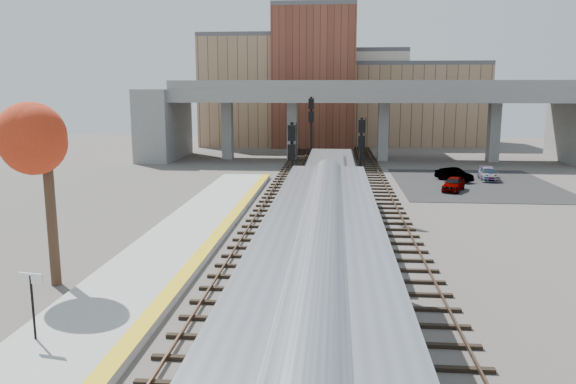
% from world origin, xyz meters
% --- Properties ---
extents(ground, '(160.00, 160.00, 0.00)m').
position_xyz_m(ground, '(0.00, 0.00, 0.00)').
color(ground, '#47423D').
rests_on(ground, ground).
extents(platform, '(4.50, 60.00, 0.35)m').
position_xyz_m(platform, '(-7.25, 0.00, 0.17)').
color(platform, '#9E9E99').
rests_on(platform, ground).
extents(yellow_strip, '(0.70, 60.00, 0.01)m').
position_xyz_m(yellow_strip, '(-5.35, 0.00, 0.35)').
color(yellow_strip, yellow).
rests_on(yellow_strip, platform).
extents(tracks, '(10.70, 95.00, 0.25)m').
position_xyz_m(tracks, '(0.93, 12.50, 0.08)').
color(tracks, black).
rests_on(tracks, ground).
extents(overpass, '(54.00, 12.00, 9.50)m').
position_xyz_m(overpass, '(4.92, 45.00, 5.81)').
color(overpass, slate).
rests_on(overpass, ground).
extents(buildings_far, '(43.00, 21.00, 20.60)m').
position_xyz_m(buildings_far, '(1.26, 66.57, 7.88)').
color(buildings_far, '#9B785A').
rests_on(buildings_far, ground).
extents(parking_lot, '(14.00, 18.00, 0.04)m').
position_xyz_m(parking_lot, '(14.00, 28.00, 0.02)').
color(parking_lot, black).
rests_on(parking_lot, ground).
extents(locomotive, '(3.02, 19.05, 4.10)m').
position_xyz_m(locomotive, '(1.00, 10.40, 2.28)').
color(locomotive, '#A8AAB2').
rests_on(locomotive, ground).
extents(coach, '(3.03, 25.00, 5.00)m').
position_xyz_m(coach, '(1.00, -12.20, 2.80)').
color(coach, '#A8AAB2').
rests_on(coach, ground).
extents(signal_mast_near, '(0.60, 0.64, 6.71)m').
position_xyz_m(signal_mast_near, '(-1.10, 7.29, 3.27)').
color(signal_mast_near, '#9E9E99').
rests_on(signal_mast_near, ground).
extents(signal_mast_mid, '(0.60, 0.64, 6.67)m').
position_xyz_m(signal_mast_mid, '(3.00, 13.87, 3.24)').
color(signal_mast_mid, '#9E9E99').
rests_on(signal_mast_mid, ground).
extents(signal_mast_far, '(0.60, 0.64, 7.79)m').
position_xyz_m(signal_mast_far, '(-1.10, 31.11, 4.00)').
color(signal_mast_far, '#9E9E99').
rests_on(signal_mast_far, ground).
extents(station_sign, '(0.90, 0.20, 2.27)m').
position_xyz_m(station_sign, '(-8.50, -6.92, 1.98)').
color(station_sign, black).
rests_on(station_sign, platform).
extents(tree, '(3.60, 3.60, 9.12)m').
position_xyz_m(tree, '(-10.87, -0.88, 6.76)').
color(tree, '#382619').
rests_on(tree, ground).
extents(car_a, '(2.70, 3.79, 1.20)m').
position_xyz_m(car_a, '(11.29, 24.13, 0.64)').
color(car_a, '#99999E').
rests_on(car_a, parking_lot).
extents(car_b, '(3.26, 3.75, 1.22)m').
position_xyz_m(car_b, '(12.39, 29.36, 0.65)').
color(car_b, '#99999E').
rests_on(car_b, parking_lot).
extents(car_c, '(2.02, 4.13, 1.16)m').
position_xyz_m(car_c, '(15.76, 30.28, 0.62)').
color(car_c, '#99999E').
rests_on(car_c, parking_lot).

